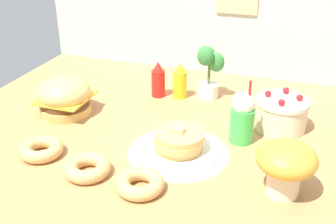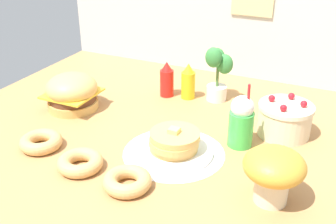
# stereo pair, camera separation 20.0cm
# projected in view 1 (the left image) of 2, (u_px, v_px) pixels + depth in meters

# --- Properties ---
(ground_plane) EXTENTS (2.29, 2.01, 0.02)m
(ground_plane) POSITION_uv_depth(u_px,v_px,m) (158.00, 142.00, 1.99)
(ground_plane) COLOR #B27F4C
(doily_mat) EXTENTS (0.47, 0.47, 0.00)m
(doily_mat) POSITION_uv_depth(u_px,v_px,m) (179.00, 152.00, 1.88)
(doily_mat) COLOR white
(doily_mat) RESTS_ON ground_plane
(burger) EXTENTS (0.28, 0.28, 0.20)m
(burger) POSITION_uv_depth(u_px,v_px,m) (65.00, 97.00, 2.21)
(burger) COLOR #DBA859
(burger) RESTS_ON ground_plane
(pancake_stack) EXTENTS (0.36, 0.36, 0.13)m
(pancake_stack) POSITION_uv_depth(u_px,v_px,m) (179.00, 144.00, 1.86)
(pancake_stack) COLOR white
(pancake_stack) RESTS_ON doily_mat
(layer_cake) EXTENTS (0.26, 0.26, 0.19)m
(layer_cake) POSITION_uv_depth(u_px,v_px,m) (281.00, 113.00, 2.06)
(layer_cake) COLOR beige
(layer_cake) RESTS_ON ground_plane
(ketchup_bottle) EXTENTS (0.08, 0.08, 0.21)m
(ketchup_bottle) POSITION_uv_depth(u_px,v_px,m) (158.00, 80.00, 2.41)
(ketchup_bottle) COLOR red
(ketchup_bottle) RESTS_ON ground_plane
(mustard_bottle) EXTENTS (0.08, 0.08, 0.21)m
(mustard_bottle) POSITION_uv_depth(u_px,v_px,m) (180.00, 81.00, 2.40)
(mustard_bottle) COLOR yellow
(mustard_bottle) RESTS_ON ground_plane
(cream_soda_cup) EXTENTS (0.12, 0.12, 0.32)m
(cream_soda_cup) POSITION_uv_depth(u_px,v_px,m) (242.00, 118.00, 1.93)
(cream_soda_cup) COLOR green
(cream_soda_cup) RESTS_ON ground_plane
(donut_pink_glaze) EXTENTS (0.20, 0.20, 0.06)m
(donut_pink_glaze) POSITION_uv_depth(u_px,v_px,m) (41.00, 149.00, 1.86)
(donut_pink_glaze) COLOR tan
(donut_pink_glaze) RESTS_ON ground_plane
(donut_chocolate) EXTENTS (0.20, 0.20, 0.06)m
(donut_chocolate) POSITION_uv_depth(u_px,v_px,m) (87.00, 168.00, 1.72)
(donut_chocolate) COLOR tan
(donut_chocolate) RESTS_ON ground_plane
(donut_vanilla) EXTENTS (0.20, 0.20, 0.06)m
(donut_vanilla) POSITION_uv_depth(u_px,v_px,m) (140.00, 183.00, 1.63)
(donut_vanilla) COLOR tan
(donut_vanilla) RESTS_ON ground_plane
(potted_plant) EXTENTS (0.15, 0.13, 0.32)m
(potted_plant) POSITION_uv_depth(u_px,v_px,m) (209.00, 70.00, 2.36)
(potted_plant) COLOR white
(potted_plant) RESTS_ON ground_plane
(mushroom_stool) EXTENTS (0.23, 0.23, 0.22)m
(mushroom_stool) POSITION_uv_depth(u_px,v_px,m) (286.00, 163.00, 1.56)
(mushroom_stool) COLOR beige
(mushroom_stool) RESTS_ON ground_plane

